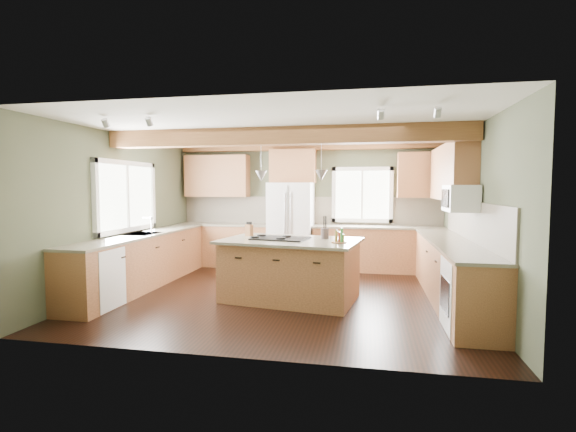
# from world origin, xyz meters

# --- Properties ---
(floor) EXTENTS (5.60, 5.60, 0.00)m
(floor) POSITION_xyz_m (0.00, 0.00, 0.00)
(floor) COLOR black
(floor) RESTS_ON ground
(ceiling) EXTENTS (5.60, 5.60, 0.00)m
(ceiling) POSITION_xyz_m (0.00, 0.00, 2.60)
(ceiling) COLOR silver
(ceiling) RESTS_ON wall_back
(wall_back) EXTENTS (5.60, 0.00, 5.60)m
(wall_back) POSITION_xyz_m (0.00, 2.50, 1.30)
(wall_back) COLOR #474E37
(wall_back) RESTS_ON ground
(wall_left) EXTENTS (0.00, 5.00, 5.00)m
(wall_left) POSITION_xyz_m (-2.80, 0.00, 1.30)
(wall_left) COLOR #474E37
(wall_left) RESTS_ON ground
(wall_right) EXTENTS (0.00, 5.00, 5.00)m
(wall_right) POSITION_xyz_m (2.80, 0.00, 1.30)
(wall_right) COLOR #474E37
(wall_right) RESTS_ON ground
(ceiling_beam) EXTENTS (5.55, 0.26, 0.26)m
(ceiling_beam) POSITION_xyz_m (0.00, -0.25, 2.47)
(ceiling_beam) COLOR brown
(ceiling_beam) RESTS_ON ceiling
(soffit_trim) EXTENTS (5.55, 0.20, 0.10)m
(soffit_trim) POSITION_xyz_m (0.00, 2.40, 2.54)
(soffit_trim) COLOR brown
(soffit_trim) RESTS_ON ceiling
(backsplash_back) EXTENTS (5.58, 0.03, 0.58)m
(backsplash_back) POSITION_xyz_m (0.00, 2.48, 1.21)
(backsplash_back) COLOR brown
(backsplash_back) RESTS_ON wall_back
(backsplash_right) EXTENTS (0.03, 3.70, 0.58)m
(backsplash_right) POSITION_xyz_m (2.78, 0.05, 1.21)
(backsplash_right) COLOR brown
(backsplash_right) RESTS_ON wall_right
(base_cab_back_left) EXTENTS (2.02, 0.60, 0.88)m
(base_cab_back_left) POSITION_xyz_m (-1.79, 2.20, 0.44)
(base_cab_back_left) COLOR brown
(base_cab_back_left) RESTS_ON floor
(counter_back_left) EXTENTS (2.06, 0.64, 0.04)m
(counter_back_left) POSITION_xyz_m (-1.79, 2.20, 0.90)
(counter_back_left) COLOR brown
(counter_back_left) RESTS_ON base_cab_back_left
(base_cab_back_right) EXTENTS (2.62, 0.60, 0.88)m
(base_cab_back_right) POSITION_xyz_m (1.49, 2.20, 0.44)
(base_cab_back_right) COLOR brown
(base_cab_back_right) RESTS_ON floor
(counter_back_right) EXTENTS (2.66, 0.64, 0.04)m
(counter_back_right) POSITION_xyz_m (1.49, 2.20, 0.90)
(counter_back_right) COLOR brown
(counter_back_right) RESTS_ON base_cab_back_right
(base_cab_left) EXTENTS (0.60, 3.70, 0.88)m
(base_cab_left) POSITION_xyz_m (-2.50, 0.05, 0.44)
(base_cab_left) COLOR brown
(base_cab_left) RESTS_ON floor
(counter_left) EXTENTS (0.64, 3.74, 0.04)m
(counter_left) POSITION_xyz_m (-2.50, 0.05, 0.90)
(counter_left) COLOR brown
(counter_left) RESTS_ON base_cab_left
(base_cab_right) EXTENTS (0.60, 3.70, 0.88)m
(base_cab_right) POSITION_xyz_m (2.50, 0.05, 0.44)
(base_cab_right) COLOR brown
(base_cab_right) RESTS_ON floor
(counter_right) EXTENTS (0.64, 3.74, 0.04)m
(counter_right) POSITION_xyz_m (2.50, 0.05, 0.90)
(counter_right) COLOR brown
(counter_right) RESTS_ON base_cab_right
(upper_cab_back_left) EXTENTS (1.40, 0.35, 0.90)m
(upper_cab_back_left) POSITION_xyz_m (-1.99, 2.33, 1.95)
(upper_cab_back_left) COLOR brown
(upper_cab_back_left) RESTS_ON wall_back
(upper_cab_over_fridge) EXTENTS (0.96, 0.35, 0.70)m
(upper_cab_over_fridge) POSITION_xyz_m (-0.30, 2.33, 2.15)
(upper_cab_over_fridge) COLOR brown
(upper_cab_over_fridge) RESTS_ON wall_back
(upper_cab_right) EXTENTS (0.35, 2.20, 0.90)m
(upper_cab_right) POSITION_xyz_m (2.62, 0.90, 1.95)
(upper_cab_right) COLOR brown
(upper_cab_right) RESTS_ON wall_right
(upper_cab_back_corner) EXTENTS (0.90, 0.35, 0.90)m
(upper_cab_back_corner) POSITION_xyz_m (2.30, 2.33, 1.95)
(upper_cab_back_corner) COLOR brown
(upper_cab_back_corner) RESTS_ON wall_back
(window_left) EXTENTS (0.04, 1.60, 1.05)m
(window_left) POSITION_xyz_m (-2.78, 0.05, 1.55)
(window_left) COLOR white
(window_left) RESTS_ON wall_left
(window_back) EXTENTS (1.10, 0.04, 1.00)m
(window_back) POSITION_xyz_m (1.15, 2.48, 1.55)
(window_back) COLOR white
(window_back) RESTS_ON wall_back
(sink) EXTENTS (0.50, 0.65, 0.03)m
(sink) POSITION_xyz_m (-2.50, 0.05, 0.91)
(sink) COLOR #262628
(sink) RESTS_ON counter_left
(faucet) EXTENTS (0.02, 0.02, 0.28)m
(faucet) POSITION_xyz_m (-2.32, 0.05, 1.05)
(faucet) COLOR #B2B2B7
(faucet) RESTS_ON sink
(dishwasher) EXTENTS (0.60, 0.60, 0.84)m
(dishwasher) POSITION_xyz_m (-2.49, -1.25, 0.43)
(dishwasher) COLOR white
(dishwasher) RESTS_ON floor
(oven) EXTENTS (0.60, 0.72, 0.84)m
(oven) POSITION_xyz_m (2.49, -1.25, 0.43)
(oven) COLOR white
(oven) RESTS_ON floor
(microwave) EXTENTS (0.40, 0.70, 0.38)m
(microwave) POSITION_xyz_m (2.58, -0.05, 1.55)
(microwave) COLOR white
(microwave) RESTS_ON wall_right
(pendant_left) EXTENTS (0.18, 0.18, 0.16)m
(pendant_left) POSITION_xyz_m (-0.34, -0.18, 1.88)
(pendant_left) COLOR #B2B2B7
(pendant_left) RESTS_ON ceiling
(pendant_right) EXTENTS (0.18, 0.18, 0.16)m
(pendant_right) POSITION_xyz_m (0.60, -0.32, 1.88)
(pendant_right) COLOR #B2B2B7
(pendant_right) RESTS_ON ceiling
(refrigerator) EXTENTS (0.90, 0.74, 1.80)m
(refrigerator) POSITION_xyz_m (-0.30, 2.12, 0.90)
(refrigerator) COLOR white
(refrigerator) RESTS_ON floor
(island) EXTENTS (2.06, 1.45, 0.88)m
(island) POSITION_xyz_m (0.13, -0.25, 0.44)
(island) COLOR brown
(island) RESTS_ON floor
(island_top) EXTENTS (2.21, 1.59, 0.04)m
(island_top) POSITION_xyz_m (0.13, -0.25, 0.90)
(island_top) COLOR brown
(island_top) RESTS_ON island
(cooktop) EXTENTS (0.90, 0.67, 0.02)m
(cooktop) POSITION_xyz_m (-0.03, -0.22, 0.93)
(cooktop) COLOR black
(cooktop) RESTS_ON island_top
(knife_block) EXTENTS (0.14, 0.13, 0.19)m
(knife_block) POSITION_xyz_m (-0.61, 0.07, 1.01)
(knife_block) COLOR brown
(knife_block) RESTS_ON island_top
(utensil_crock) EXTENTS (0.13, 0.13, 0.16)m
(utensil_crock) POSITION_xyz_m (0.63, -0.06, 1.00)
(utensil_crock) COLOR #473F38
(utensil_crock) RESTS_ON island_top
(bottle_tray) EXTENTS (0.23, 0.23, 0.20)m
(bottle_tray) POSITION_xyz_m (0.88, -0.49, 1.02)
(bottle_tray) COLOR brown
(bottle_tray) RESTS_ON island_top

